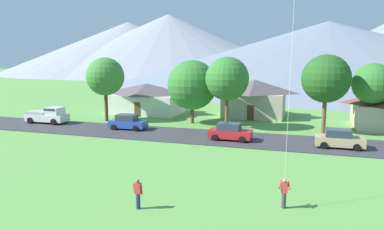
% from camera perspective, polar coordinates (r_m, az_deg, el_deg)
% --- Properties ---
extents(road_strip, '(160.00, 7.07, 0.08)m').
position_cam_1_polar(road_strip, '(36.88, 7.03, -3.74)').
color(road_strip, '#38383D').
rests_on(road_strip, ground).
extents(mountain_far_west_ridge, '(135.22, 135.22, 19.59)m').
position_cam_1_polar(mountain_far_west_ridge, '(127.27, 20.43, 9.25)').
color(mountain_far_west_ridge, slate).
rests_on(mountain_far_west_ridge, ground).
extents(mountain_central_ridge, '(128.64, 128.64, 26.33)m').
position_cam_1_polar(mountain_central_ridge, '(197.71, -9.94, 10.40)').
color(mountain_central_ridge, '#8E939E').
rests_on(mountain_central_ridge, ground).
extents(mountain_far_east_ridge, '(131.38, 131.38, 29.48)m').
position_cam_1_polar(mountain_far_east_ridge, '(188.19, -3.74, 11.07)').
color(mountain_far_east_ridge, '#8E939E').
rests_on(mountain_far_east_ridge, ground).
extents(house_leftmost, '(8.71, 7.07, 5.13)m').
position_cam_1_polar(house_leftmost, '(50.92, 9.76, 2.72)').
color(house_leftmost, beige).
rests_on(house_leftmost, ground).
extents(house_right_center, '(10.50, 6.92, 4.40)m').
position_cam_1_polar(house_right_center, '(53.53, -7.10, 2.68)').
color(house_right_center, silver).
rests_on(house_right_center, ground).
extents(tree_near_left, '(4.49, 4.49, 7.56)m').
position_cam_1_polar(tree_near_left, '(44.47, 26.58, 4.40)').
color(tree_near_left, '#4C3823').
rests_on(tree_near_left, ground).
extents(tree_left_of_center, '(4.98, 4.98, 8.25)m').
position_cam_1_polar(tree_left_of_center, '(41.56, 5.55, 5.67)').
color(tree_left_of_center, brown).
rests_on(tree_left_of_center, ground).
extents(tree_center, '(6.14, 6.14, 7.85)m').
position_cam_1_polar(tree_center, '(44.93, 0.03, 4.73)').
color(tree_center, brown).
rests_on(tree_center, ground).
extents(tree_near_right, '(5.16, 5.16, 8.49)m').
position_cam_1_polar(tree_near_right, '(41.38, 20.32, 5.34)').
color(tree_near_right, brown).
rests_on(tree_near_right, ground).
extents(tree_far_right, '(4.86, 4.86, 8.18)m').
position_cam_1_polar(tree_far_right, '(47.72, -13.48, 5.88)').
color(tree_far_right, '#4C3823').
rests_on(tree_far_right, ground).
extents(parked_car_tan_west_end, '(4.22, 2.11, 1.68)m').
position_cam_1_polar(parked_car_tan_west_end, '(35.42, 22.12, -3.52)').
color(parked_car_tan_west_end, tan).
rests_on(parked_car_tan_west_end, road_strip).
extents(parked_car_red_mid_east, '(4.24, 2.16, 1.68)m').
position_cam_1_polar(parked_car_red_mid_east, '(36.08, 5.99, -2.67)').
color(parked_car_red_mid_east, red).
rests_on(parked_car_red_mid_east, road_strip).
extents(parked_car_blue_east_end, '(4.25, 2.17, 1.68)m').
position_cam_1_polar(parked_car_blue_east_end, '(41.83, -10.06, -1.13)').
color(parked_car_blue_east_end, '#2847A8').
rests_on(parked_car_blue_east_end, road_strip).
extents(pickup_truck_white_west_side, '(5.24, 2.40, 1.99)m').
position_cam_1_polar(pickup_truck_white_west_side, '(48.42, -21.68, -0.02)').
color(pickup_truck_white_west_side, white).
rests_on(pickup_truck_white_west_side, road_strip).
extents(watcher_person, '(0.56, 0.24, 1.68)m').
position_cam_1_polar(watcher_person, '(20.34, -8.49, -12.08)').
color(watcher_person, navy).
rests_on(watcher_person, ground).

